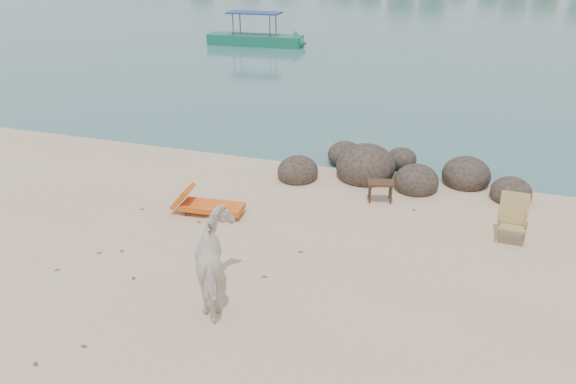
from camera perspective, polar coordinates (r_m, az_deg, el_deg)
name	(u,v)px	position (r m, az deg, el deg)	size (l,w,h in m)	color
boulders	(393,172)	(15.28, 10.62, 2.02)	(6.44, 2.97, 1.19)	#2B221D
cow	(218,262)	(9.99, -7.11, -7.08)	(0.81, 1.77, 1.50)	silver
side_table	(380,193)	(13.90, 9.33, -0.07)	(0.62, 0.40, 0.50)	#321C14
lounge_chair	(212,205)	(13.18, -7.70, -1.28)	(1.81, 0.63, 0.54)	orange
deck_chair	(513,222)	(12.72, 21.89, -2.81)	(0.63, 0.70, 0.99)	tan
boat_near	(254,18)	(35.22, -3.43, 17.26)	(6.47, 1.45, 3.15)	#186C53
dead_leaves	(196,266)	(11.37, -9.38, -7.39)	(8.26, 7.33, 0.00)	brown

